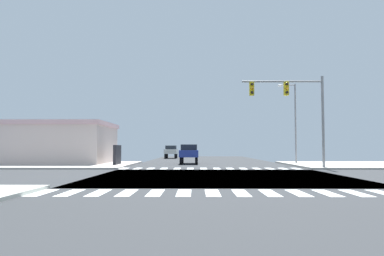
{
  "coord_description": "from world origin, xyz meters",
  "views": [
    {
      "loc": [
        -1.33,
        -19.98,
        1.59
      ],
      "look_at": [
        -1.58,
        2.9,
        2.84
      ],
      "focal_mm": 33.59,
      "sensor_mm": 36.0,
      "label": 1
    }
  ],
  "objects_px": {
    "street_lamp": "(293,116)",
    "sedan_crossing_3": "(171,151)",
    "traffic_signal_mast": "(292,100)",
    "bank_building": "(35,143)",
    "sedan_farside_2": "(189,152)"
  },
  "relations": [
    {
      "from": "street_lamp",
      "to": "bank_building",
      "type": "distance_m",
      "value": 24.72
    },
    {
      "from": "street_lamp",
      "to": "sedan_farside_2",
      "type": "height_order",
      "value": "street_lamp"
    },
    {
      "from": "sedan_farside_2",
      "to": "sedan_crossing_3",
      "type": "distance_m",
      "value": 18.22
    },
    {
      "from": "traffic_signal_mast",
      "to": "street_lamp",
      "type": "bearing_deg",
      "value": 74.61
    },
    {
      "from": "traffic_signal_mast",
      "to": "street_lamp",
      "type": "relative_size",
      "value": 0.9
    },
    {
      "from": "street_lamp",
      "to": "sedan_crossing_3",
      "type": "height_order",
      "value": "street_lamp"
    },
    {
      "from": "bank_building",
      "to": "sedan_crossing_3",
      "type": "relative_size",
      "value": 3.65
    },
    {
      "from": "traffic_signal_mast",
      "to": "bank_building",
      "type": "height_order",
      "value": "traffic_signal_mast"
    },
    {
      "from": "traffic_signal_mast",
      "to": "sedan_farside_2",
      "type": "relative_size",
      "value": 1.62
    },
    {
      "from": "traffic_signal_mast",
      "to": "sedan_crossing_3",
      "type": "xyz_separation_m",
      "value": [
        -10.88,
        26.33,
        -3.99
      ]
    },
    {
      "from": "street_lamp",
      "to": "bank_building",
      "type": "height_order",
      "value": "street_lamp"
    },
    {
      "from": "street_lamp",
      "to": "sedan_crossing_3",
      "type": "distance_m",
      "value": 23.01
    },
    {
      "from": "sedan_farside_2",
      "to": "bank_building",
      "type": "bearing_deg",
      "value": 4.62
    },
    {
      "from": "street_lamp",
      "to": "sedan_farside_2",
      "type": "bearing_deg",
      "value": 176.02
    },
    {
      "from": "traffic_signal_mast",
      "to": "sedan_farside_2",
      "type": "height_order",
      "value": "traffic_signal_mast"
    }
  ]
}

